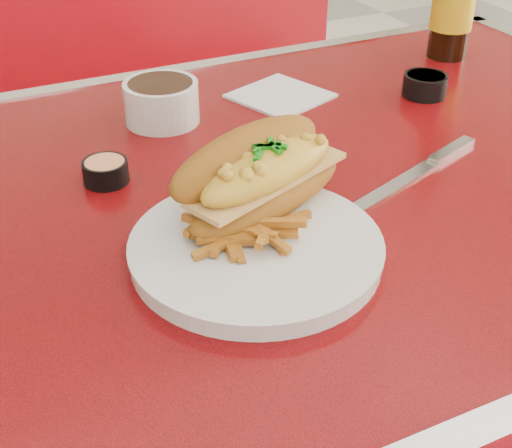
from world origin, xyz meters
name	(u,v)px	position (x,y,z in m)	size (l,w,h in m)	color
diner_table	(302,280)	(0.00, 0.00, 0.61)	(1.23, 0.83, 0.77)	red
booth_bench_far	(138,202)	(0.00, 0.81, 0.29)	(1.20, 0.51, 0.90)	#9F0A14
dinner_plate	(256,249)	(-0.13, -0.13, 0.78)	(0.29, 0.29, 0.02)	silver
mac_hoagie	(261,173)	(-0.10, -0.07, 0.83)	(0.24, 0.17, 0.10)	#9A5D18
fries_pile	(237,215)	(-0.13, -0.09, 0.80)	(0.11, 0.10, 0.03)	orange
fork	(284,208)	(-0.07, -0.08, 0.79)	(0.02, 0.15, 0.00)	silver
gravy_ramekin	(162,101)	(-0.11, 0.22, 0.80)	(0.12, 0.12, 0.06)	silver
sauce_cup_left	(105,171)	(-0.22, 0.09, 0.78)	(0.07, 0.07, 0.03)	black
sauce_cup_right	(425,84)	(0.28, 0.14, 0.79)	(0.08, 0.08, 0.03)	black
knife	(427,165)	(0.14, -0.05, 0.77)	(0.23, 0.10, 0.01)	silver
paper_napkin	(280,96)	(0.08, 0.22, 0.77)	(0.12, 0.12, 0.00)	silver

